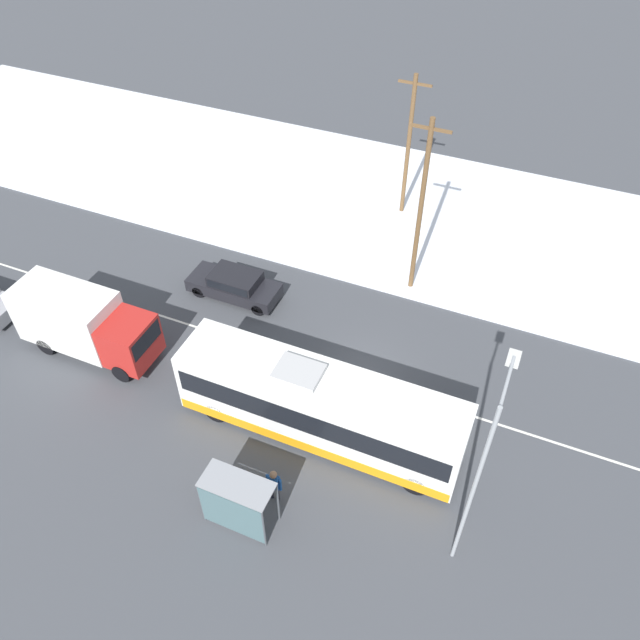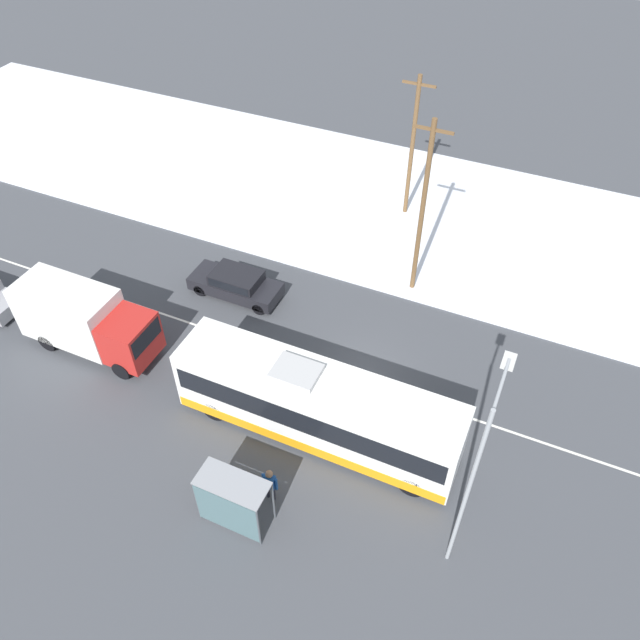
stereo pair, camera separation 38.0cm
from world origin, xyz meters
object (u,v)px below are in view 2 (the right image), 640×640
pedestrian_at_stop (270,482)px  sedan_car (236,283)px  city_bus (317,406)px  bus_shelter (230,500)px  utility_pole_roadside (422,209)px  box_truck (84,319)px  streetlamp (476,466)px  utility_pole_snowlot (412,146)px

pedestrian_at_stop → sedan_car: bearing=126.0°
city_bus → sedan_car: city_bus is taller
sedan_car → bus_shelter: (6.19, -11.07, 0.89)m
pedestrian_at_stop → utility_pole_roadside: size_ratio=0.19×
box_truck → streetlamp: bearing=-8.6°
bus_shelter → utility_pole_roadside: size_ratio=0.28×
utility_pole_snowlot → streetlamp: bearing=-66.8°
streetlamp → utility_pole_snowlot: streetlamp is taller
city_bus → utility_pole_snowlot: size_ratio=1.40×
utility_pole_roadside → pedestrian_at_stop: bearing=-94.5°
sedan_car → utility_pole_snowlot: (5.49, 10.48, 3.58)m
box_truck → sedan_car: (4.38, 5.93, -0.96)m
sedan_car → streetlamp: size_ratio=0.55×
bus_shelter → utility_pole_snowlot: 21.73m
box_truck → utility_pole_snowlot: bearing=59.0°
box_truck → pedestrian_at_stop: bearing=-17.8°
city_bus → utility_pole_snowlot: bearing=96.1°
streetlamp → utility_pole_snowlot: 20.85m
box_truck → utility_pole_snowlot: 19.33m
bus_shelter → utility_pole_snowlot: utility_pole_snowlot is taller
utility_pole_roadside → utility_pole_snowlot: (-2.53, 6.33, -0.51)m
streetlamp → utility_pole_snowlot: size_ratio=1.01×
city_bus → pedestrian_at_stop: (-0.33, -3.50, -0.60)m
streetlamp → utility_pole_snowlot: bearing=113.2°
pedestrian_at_stop → streetlamp: bearing=7.5°
box_truck → bus_shelter: 11.75m
city_bus → pedestrian_at_stop: 3.56m
box_truck → bus_shelter: size_ratio=2.53×
city_bus → streetlamp: size_ratio=1.38×
city_bus → utility_pole_roadside: 10.72m
box_truck → utility_pole_snowlot: size_ratio=0.79×
pedestrian_at_stop → utility_pole_roadside: utility_pole_roadside is taller
box_truck → streetlamp: streetlamp is taller
sedan_car → bus_shelter: bearing=119.2°
box_truck → utility_pole_roadside: size_ratio=0.70×
sedan_car → pedestrian_at_stop: pedestrian_at_stop is taller
bus_shelter → streetlamp: size_ratio=0.31×
pedestrian_at_stop → utility_pole_snowlot: utility_pole_snowlot is taller
pedestrian_at_stop → utility_pole_snowlot: bearing=94.1°
box_truck → bus_shelter: box_truck is taller
bus_shelter → sedan_car: bearing=119.2°
city_bus → streetlamp: (6.42, -2.61, 3.54)m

